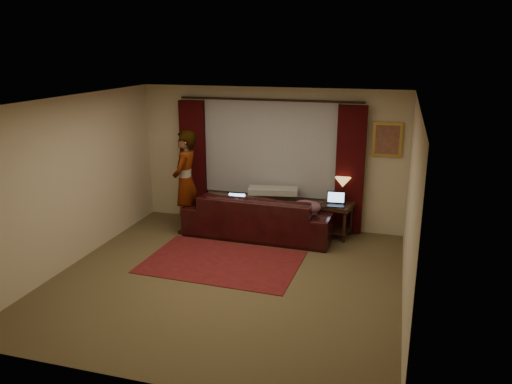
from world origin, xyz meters
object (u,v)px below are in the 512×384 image
at_px(laptop_sofa, 235,201).
at_px(tiffany_lamp, 342,190).
at_px(end_table, 336,220).
at_px(person, 186,182).
at_px(sofa, 260,207).
at_px(laptop_table, 336,199).

relative_size(laptop_sofa, tiffany_lamp, 0.81).
xyz_separation_m(laptop_sofa, end_table, (1.74, 0.47, -0.35)).
distance_m(laptop_sofa, person, 0.99).
bearing_deg(sofa, tiffany_lamp, -163.06).
bearing_deg(laptop_table, laptop_sofa, -172.82).
distance_m(laptop_sofa, laptop_table, 1.76).
relative_size(laptop_sofa, person, 0.20).
bearing_deg(laptop_table, tiffany_lamp, 67.52).
relative_size(laptop_sofa, laptop_table, 1.06).
xyz_separation_m(end_table, laptop_table, (-0.01, -0.13, 0.43)).
relative_size(end_table, person, 0.33).
height_order(laptop_table, person, person).
distance_m(laptop_sofa, end_table, 1.84).
xyz_separation_m(laptop_table, person, (-2.68, -0.32, 0.20)).
bearing_deg(laptop_sofa, end_table, 10.43).
bearing_deg(person, sofa, 93.93).
xyz_separation_m(laptop_sofa, tiffany_lamp, (1.81, 0.59, 0.19)).
bearing_deg(laptop_sofa, person, 174.52).
xyz_separation_m(sofa, laptop_sofa, (-0.39, -0.19, 0.12)).
height_order(tiffany_lamp, laptop_table, tiffany_lamp).
distance_m(sofa, laptop_table, 1.36).
xyz_separation_m(end_table, person, (-2.69, -0.45, 0.63)).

